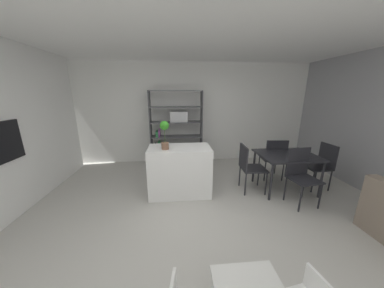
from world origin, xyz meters
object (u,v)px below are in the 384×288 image
at_px(potted_plant_on_island, 165,133).
at_px(dining_table, 287,158).
at_px(open_bookshelf, 175,127).
at_px(dining_chair_island_side, 248,164).
at_px(dining_chair_window_side, 322,163).
at_px(built_in_oven, 4,142).
at_px(dining_chair_far, 274,156).
at_px(dining_chair_near, 301,171).
at_px(kitchen_island, 180,171).

bearing_deg(potted_plant_on_island, dining_table, 1.37).
distance_m(open_bookshelf, dining_chair_island_side, 2.15).
bearing_deg(dining_chair_island_side, dining_chair_window_side, -87.03).
bearing_deg(dining_chair_island_side, dining_table, -87.43).
height_order(dining_table, dining_chair_island_side, dining_chair_island_side).
distance_m(built_in_oven, dining_chair_far, 4.76).
height_order(dining_chair_island_side, dining_chair_far, same).
relative_size(built_in_oven, dining_chair_far, 0.63).
bearing_deg(potted_plant_on_island, open_bookshelf, 83.64).
bearing_deg(dining_chair_far, dining_chair_window_side, 155.34).
bearing_deg(dining_chair_far, open_bookshelf, -21.68).
height_order(dining_chair_near, dining_chair_window_side, dining_chair_near).
xyz_separation_m(dining_table, dining_chair_window_side, (0.76, 0.01, -0.12)).
distance_m(dining_table, dining_chair_near, 0.46).
relative_size(built_in_oven, open_bookshelf, 0.30).
xyz_separation_m(built_in_oven, dining_chair_far, (4.63, 0.88, -0.65)).
xyz_separation_m(built_in_oven, potted_plant_on_island, (2.29, 0.37, 0.02)).
distance_m(kitchen_island, potted_plant_on_island, 0.81).
relative_size(potted_plant_on_island, dining_table, 0.47).
bearing_deg(kitchen_island, dining_chair_island_side, -1.24).
bearing_deg(built_in_oven, open_bookshelf, 38.85).
xyz_separation_m(built_in_oven, dining_chair_window_side, (5.40, 0.44, -0.67)).
height_order(built_in_oven, dining_chair_far, built_in_oven).
bearing_deg(built_in_oven, dining_chair_island_side, 6.41).
bearing_deg(dining_chair_island_side, potted_plant_on_island, 95.19).
bearing_deg(open_bookshelf, dining_chair_near, -43.06).
distance_m(built_in_oven, dining_chair_window_side, 5.46).
relative_size(built_in_oven, potted_plant_on_island, 1.17).
bearing_deg(dining_chair_island_side, built_in_oven, 99.38).
relative_size(built_in_oven, dining_chair_near, 0.61).
bearing_deg(dining_chair_near, kitchen_island, 159.02).
relative_size(kitchen_island, open_bookshelf, 0.59).
bearing_deg(dining_chair_island_side, dining_chair_far, -56.33).
relative_size(dining_table, dining_chair_near, 1.11).
xyz_separation_m(kitchen_island, dining_chair_window_side, (2.86, -0.03, 0.08)).
bearing_deg(dining_chair_far, potted_plant_on_island, 17.73).
height_order(kitchen_island, dining_table, kitchen_island).
distance_m(built_in_oven, dining_table, 4.69).
xyz_separation_m(built_in_oven, open_bookshelf, (2.47, 1.99, -0.18)).
bearing_deg(built_in_oven, potted_plant_on_island, 9.28).
height_order(kitchen_island, open_bookshelf, open_bookshelf).
bearing_deg(open_bookshelf, dining_chair_window_side, -27.94).
relative_size(dining_table, dining_chair_island_side, 1.16).
bearing_deg(open_bookshelf, kitchen_island, -87.24).
distance_m(open_bookshelf, dining_chair_near, 2.98).
xyz_separation_m(dining_chair_window_side, dining_chair_island_side, (-1.52, 0.00, 0.02)).
xyz_separation_m(dining_table, dining_chair_island_side, (-0.76, 0.01, -0.11)).
bearing_deg(dining_chair_island_side, dining_chair_near, -118.58).
relative_size(potted_plant_on_island, dining_chair_near, 0.52).
distance_m(potted_plant_on_island, dining_chair_far, 2.49).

